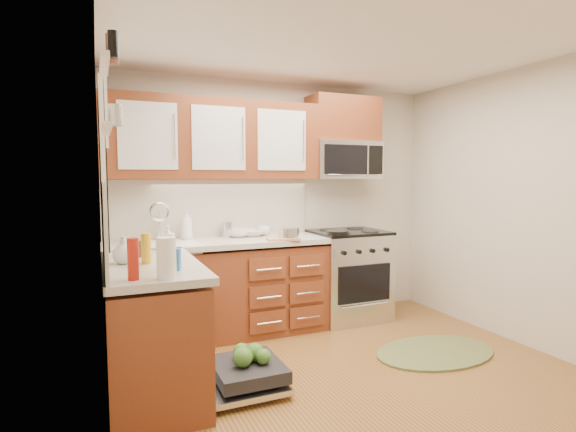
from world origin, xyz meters
name	(u,v)px	position (x,y,z in m)	size (l,w,h in m)	color
floor	(367,386)	(0.00, 0.00, 0.00)	(3.50, 3.50, 0.00)	brown
ceiling	(373,33)	(0.00, 0.00, 2.50)	(3.50, 3.50, 0.00)	white
wall_back	(278,202)	(0.00, 1.75, 1.25)	(3.50, 0.04, 2.50)	beige
wall_left	(103,226)	(-1.75, 0.00, 1.25)	(0.04, 3.50, 2.50)	beige
wall_right	(543,209)	(1.75, 0.00, 1.25)	(0.04, 3.50, 2.50)	beige
base_cabinet_back	(220,292)	(-0.73, 1.45, 0.42)	(2.05, 0.60, 0.85)	#612C15
base_cabinet_left	(152,333)	(-1.45, 0.52, 0.42)	(0.60, 1.25, 0.85)	#612C15
countertop_back	(219,243)	(-0.72, 1.44, 0.90)	(2.07, 0.64, 0.05)	beige
countertop_left	(152,266)	(-1.44, 0.53, 0.90)	(0.64, 1.27, 0.05)	beige
backsplash_back	(211,208)	(-0.73, 1.74, 1.21)	(2.05, 0.02, 0.57)	#BAB4A7
backsplash_left	(104,224)	(-1.74, 0.52, 1.21)	(0.02, 1.25, 0.57)	#BAB4A7
upper_cabinets	(214,140)	(-0.73, 1.57, 1.88)	(2.05, 0.35, 0.75)	#612C15
cabinet_over_mw	(343,119)	(0.68, 1.57, 2.13)	(0.76, 0.35, 0.47)	#612C15
range	(348,275)	(0.68, 1.43, 0.47)	(0.76, 0.64, 0.95)	silver
microwave	(344,160)	(0.68, 1.55, 1.70)	(0.76, 0.38, 0.40)	silver
sink	(163,258)	(-1.25, 1.42, 0.80)	(0.62, 0.50, 0.26)	white
dishwasher	(242,376)	(-0.86, 0.30, 0.10)	(0.70, 0.60, 0.20)	silver
window	(102,172)	(-1.74, 0.50, 1.55)	(0.03, 1.05, 1.05)	white
window_blind	(105,121)	(-1.71, 0.50, 1.88)	(0.02, 0.96, 0.40)	white
shelf_upper	(104,64)	(-1.72, -0.35, 2.05)	(0.04, 0.40, 0.03)	white
shelf_lower	(106,129)	(-1.72, -0.35, 1.75)	(0.04, 0.40, 0.03)	white
rug	(435,352)	(0.88, 0.28, 0.01)	(1.11, 0.72, 0.02)	#62673B
skillet	(337,233)	(0.40, 1.18, 0.97)	(0.22, 0.22, 0.04)	black
stock_pot	(289,234)	(-0.10, 1.22, 0.98)	(0.19, 0.19, 0.12)	silver
cutting_board	(283,239)	(-0.16, 1.22, 0.94)	(0.30, 0.19, 0.02)	#A7714C
canister	(227,229)	(-0.60, 1.62, 1.00)	(0.10, 0.10, 0.15)	silver
paper_towel_roll	(166,258)	(-1.41, -0.02, 1.05)	(0.11, 0.11, 0.25)	white
mustard_bottle	(146,248)	(-1.47, 0.52, 1.03)	(0.07, 0.07, 0.21)	gold
red_bottle	(133,259)	(-1.59, 0.03, 1.05)	(0.07, 0.07, 0.24)	#A21B0D
wooden_box	(136,248)	(-1.52, 0.83, 0.99)	(0.13, 0.09, 0.13)	brown
blue_carton	(173,259)	(-1.34, 0.22, 0.99)	(0.09, 0.05, 0.14)	#2770B6
bowl_a	(252,233)	(-0.34, 1.60, 0.96)	(0.26, 0.26, 0.06)	#999999
bowl_b	(238,233)	(-0.49, 1.60, 0.96)	(0.25, 0.25, 0.08)	#999999
cup	(263,230)	(-0.22, 1.61, 0.98)	(0.13, 0.13, 0.10)	#999999
soap_bottle_a	(187,225)	(-1.00, 1.59, 1.07)	(0.11, 0.11, 0.29)	#999999
soap_bottle_b	(168,238)	(-1.25, 1.05, 1.03)	(0.09, 0.09, 0.20)	#999999
soap_bottle_c	(124,250)	(-1.62, 0.58, 1.02)	(0.15, 0.15, 0.19)	#999999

